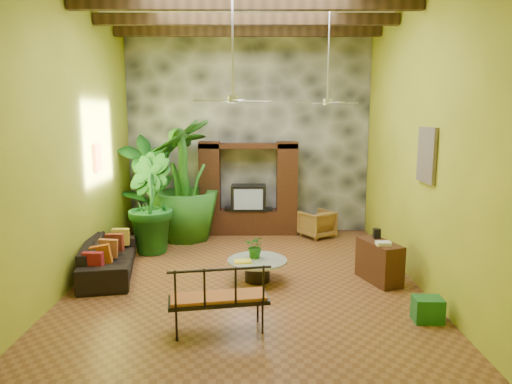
{
  "coord_description": "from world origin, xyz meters",
  "views": [
    {
      "loc": [
        0.16,
        -8.01,
        2.95
      ],
      "look_at": [
        0.18,
        0.2,
        1.55
      ],
      "focal_mm": 32.0,
      "sensor_mm": 36.0,
      "label": 1
    }
  ],
  "objects_px": {
    "tall_plant_c": "(185,180)",
    "side_console": "(379,262)",
    "entertainment_center": "(248,195)",
    "tall_plant_a": "(148,187)",
    "sofa": "(109,258)",
    "wicker_armchair": "(317,224)",
    "tall_plant_b": "(148,203)",
    "green_bin": "(428,309)",
    "iron_bench": "(218,296)",
    "coffee_table": "(257,267)",
    "ceiling_fan_back": "(328,91)",
    "ceiling_fan_front": "(233,87)"
  },
  "relations": [
    {
      "from": "tall_plant_c",
      "to": "side_console",
      "type": "distance_m",
      "value": 4.92
    },
    {
      "from": "entertainment_center",
      "to": "tall_plant_a",
      "type": "distance_m",
      "value": 2.45
    },
    {
      "from": "sofa",
      "to": "entertainment_center",
      "type": "bearing_deg",
      "value": -52.18
    },
    {
      "from": "wicker_armchair",
      "to": "side_console",
      "type": "relative_size",
      "value": 0.78
    },
    {
      "from": "tall_plant_b",
      "to": "green_bin",
      "type": "bearing_deg",
      "value": -35.78
    },
    {
      "from": "entertainment_center",
      "to": "iron_bench",
      "type": "xyz_separation_m",
      "value": [
        -0.34,
        -5.33,
        -0.42
      ]
    },
    {
      "from": "tall_plant_c",
      "to": "coffee_table",
      "type": "bearing_deg",
      "value": -58.86
    },
    {
      "from": "ceiling_fan_back",
      "to": "coffee_table",
      "type": "height_order",
      "value": "ceiling_fan_back"
    },
    {
      "from": "ceiling_fan_back",
      "to": "tall_plant_c",
      "type": "distance_m",
      "value": 3.94
    },
    {
      "from": "tall_plant_c",
      "to": "green_bin",
      "type": "xyz_separation_m",
      "value": [
        4.15,
        -4.44,
        -1.24
      ]
    },
    {
      "from": "side_console",
      "to": "green_bin",
      "type": "bearing_deg",
      "value": -100.41
    },
    {
      "from": "wicker_armchair",
      "to": "green_bin",
      "type": "bearing_deg",
      "value": 68.72
    },
    {
      "from": "iron_bench",
      "to": "tall_plant_c",
      "type": "bearing_deg",
      "value": 93.56
    },
    {
      "from": "entertainment_center",
      "to": "iron_bench",
      "type": "relative_size",
      "value": 1.7
    },
    {
      "from": "coffee_table",
      "to": "tall_plant_a",
      "type": "bearing_deg",
      "value": 131.66
    },
    {
      "from": "sofa",
      "to": "green_bin",
      "type": "xyz_separation_m",
      "value": [
        5.22,
        -1.99,
        -0.14
      ]
    },
    {
      "from": "ceiling_fan_front",
      "to": "sofa",
      "type": "bearing_deg",
      "value": 166.65
    },
    {
      "from": "tall_plant_a",
      "to": "green_bin",
      "type": "xyz_separation_m",
      "value": [
        5.05,
        -4.55,
        -1.06
      ]
    },
    {
      "from": "entertainment_center",
      "to": "iron_bench",
      "type": "distance_m",
      "value": 5.36
    },
    {
      "from": "wicker_armchair",
      "to": "tall_plant_b",
      "type": "xyz_separation_m",
      "value": [
        -3.81,
        -1.18,
        0.75
      ]
    },
    {
      "from": "sofa",
      "to": "iron_bench",
      "type": "bearing_deg",
      "value": -147.94
    },
    {
      "from": "ceiling_fan_back",
      "to": "green_bin",
      "type": "distance_m",
      "value": 4.54
    },
    {
      "from": "wicker_armchair",
      "to": "coffee_table",
      "type": "bearing_deg",
      "value": 30.65
    },
    {
      "from": "ceiling_fan_back",
      "to": "wicker_armchair",
      "type": "relative_size",
      "value": 2.6
    },
    {
      "from": "ceiling_fan_back",
      "to": "tall_plant_b",
      "type": "xyz_separation_m",
      "value": [
        -3.73,
        0.42,
        -2.33
      ]
    },
    {
      "from": "ceiling_fan_front",
      "to": "green_bin",
      "type": "bearing_deg",
      "value": -26.58
    },
    {
      "from": "coffee_table",
      "to": "ceiling_fan_back",
      "type": "bearing_deg",
      "value": 44.96
    },
    {
      "from": "ceiling_fan_back",
      "to": "wicker_armchair",
      "type": "xyz_separation_m",
      "value": [
        0.07,
        1.6,
        -3.08
      ]
    },
    {
      "from": "entertainment_center",
      "to": "ceiling_fan_back",
      "type": "height_order",
      "value": "ceiling_fan_back"
    },
    {
      "from": "tall_plant_c",
      "to": "sofa",
      "type": "bearing_deg",
      "value": -113.65
    },
    {
      "from": "sofa",
      "to": "iron_bench",
      "type": "distance_m",
      "value": 3.26
    },
    {
      "from": "ceiling_fan_back",
      "to": "entertainment_center",
      "type": "bearing_deg",
      "value": 129.57
    },
    {
      "from": "ceiling_fan_front",
      "to": "side_console",
      "type": "distance_m",
      "value": 3.98
    },
    {
      "from": "iron_bench",
      "to": "side_console",
      "type": "height_order",
      "value": "iron_bench"
    },
    {
      "from": "ceiling_fan_back",
      "to": "tall_plant_a",
      "type": "xyz_separation_m",
      "value": [
        -4.0,
        1.52,
        -2.16
      ]
    },
    {
      "from": "sofa",
      "to": "side_console",
      "type": "distance_m",
      "value": 4.96
    },
    {
      "from": "tall_plant_c",
      "to": "tall_plant_b",
      "type": "bearing_deg",
      "value": -122.75
    },
    {
      "from": "iron_bench",
      "to": "tall_plant_b",
      "type": "bearing_deg",
      "value": 105.2
    },
    {
      "from": "wicker_armchair",
      "to": "green_bin",
      "type": "relative_size",
      "value": 1.76
    },
    {
      "from": "ceiling_fan_back",
      "to": "coffee_table",
      "type": "bearing_deg",
      "value": -135.04
    },
    {
      "from": "tall_plant_a",
      "to": "coffee_table",
      "type": "relative_size",
      "value": 2.33
    },
    {
      "from": "tall_plant_c",
      "to": "iron_bench",
      "type": "relative_size",
      "value": 2.01
    },
    {
      "from": "iron_bench",
      "to": "side_console",
      "type": "bearing_deg",
      "value": 26.02
    },
    {
      "from": "green_bin",
      "to": "sofa",
      "type": "bearing_deg",
      "value": 159.15
    },
    {
      "from": "tall_plant_c",
      "to": "coffee_table",
      "type": "height_order",
      "value": "tall_plant_c"
    },
    {
      "from": "ceiling_fan_back",
      "to": "tall_plant_b",
      "type": "height_order",
      "value": "ceiling_fan_back"
    },
    {
      "from": "entertainment_center",
      "to": "ceiling_fan_front",
      "type": "distance_m",
      "value": 4.3
    },
    {
      "from": "coffee_table",
      "to": "side_console",
      "type": "relative_size",
      "value": 1.17
    },
    {
      "from": "coffee_table",
      "to": "tall_plant_c",
      "type": "bearing_deg",
      "value": 121.14
    },
    {
      "from": "sofa",
      "to": "ceiling_fan_back",
      "type": "bearing_deg",
      "value": -87.37
    }
  ]
}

